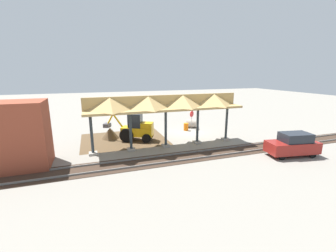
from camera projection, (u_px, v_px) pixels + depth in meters
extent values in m
plane|color=gray|center=(188.00, 132.00, 26.37)|extent=(120.00, 120.00, 0.00)
cube|color=brown|center=(124.00, 139.00, 23.71)|extent=(8.60, 7.00, 0.01)
cube|color=#9E998E|center=(225.00, 139.00, 23.43)|extent=(0.70, 0.70, 0.20)
cylinder|color=#2D383D|center=(226.00, 123.00, 23.04)|extent=(0.24, 0.24, 3.60)
cube|color=#9E998E|center=(197.00, 142.00, 22.39)|extent=(0.70, 0.70, 0.20)
cylinder|color=#2D383D|center=(198.00, 126.00, 21.99)|extent=(0.24, 0.24, 3.60)
cube|color=#9E998E|center=(166.00, 146.00, 21.35)|extent=(0.70, 0.70, 0.20)
cylinder|color=#2D383D|center=(166.00, 128.00, 20.95)|extent=(0.24, 0.24, 3.60)
cube|color=#9E998E|center=(131.00, 149.00, 20.30)|extent=(0.70, 0.70, 0.20)
cylinder|color=#2D383D|center=(131.00, 131.00, 19.91)|extent=(0.24, 0.24, 3.60)
cube|color=#9E998E|center=(93.00, 153.00, 19.26)|extent=(0.70, 0.70, 0.20)
cylinder|color=#2D383D|center=(92.00, 134.00, 18.86)|extent=(0.24, 0.24, 3.60)
cube|color=tan|center=(166.00, 108.00, 20.51)|extent=(14.36, 3.20, 0.20)
cube|color=tan|center=(166.00, 101.00, 20.36)|extent=(14.36, 0.20, 1.10)
pyramid|color=tan|center=(214.00, 99.00, 21.92)|extent=(2.96, 3.20, 1.10)
pyramid|color=tan|center=(182.00, 100.00, 20.88)|extent=(2.96, 3.20, 1.10)
pyramid|color=tan|center=(148.00, 102.00, 19.84)|extent=(2.96, 3.20, 1.10)
pyramid|color=tan|center=(110.00, 103.00, 18.79)|extent=(2.96, 3.20, 1.10)
cube|color=slate|center=(217.00, 149.00, 20.43)|extent=(60.00, 0.08, 0.15)
cube|color=slate|center=(226.00, 154.00, 19.11)|extent=(60.00, 0.08, 0.15)
cube|color=#38281E|center=(221.00, 152.00, 19.79)|extent=(60.00, 2.58, 0.03)
cylinder|color=gray|center=(192.00, 121.00, 27.81)|extent=(0.06, 0.06, 2.09)
cylinder|color=red|center=(192.00, 114.00, 27.61)|extent=(0.67, 0.41, 0.76)
cube|color=#EAB214|center=(137.00, 131.00, 23.10)|extent=(3.45, 2.58, 0.90)
cube|color=#1E262D|center=(135.00, 120.00, 22.85)|extent=(1.68, 1.62, 1.40)
cube|color=#EAB214|center=(147.00, 125.00, 22.81)|extent=(1.51, 1.49, 0.50)
cylinder|color=black|center=(130.00, 132.00, 23.96)|extent=(1.39, 0.89, 1.40)
cylinder|color=black|center=(126.00, 135.00, 22.58)|extent=(1.39, 0.89, 1.40)
cylinder|color=black|center=(149.00, 135.00, 23.71)|extent=(0.94, 0.67, 0.90)
cylinder|color=black|center=(147.00, 138.00, 22.46)|extent=(0.94, 0.67, 0.90)
cylinder|color=#EAB214|center=(118.00, 120.00, 23.08)|extent=(1.04, 0.63, 1.41)
cylinder|color=#EAB214|center=(110.00, 120.00, 23.17)|extent=(0.82, 0.51, 1.29)
cube|color=#47474C|center=(107.00, 125.00, 23.35)|extent=(0.89, 0.98, 0.40)
cone|color=brown|center=(111.00, 138.00, 24.10)|extent=(3.76, 3.76, 2.32)
cylinder|color=#9E9384|center=(191.00, 123.00, 28.66)|extent=(1.54, 1.47, 1.04)
cylinder|color=black|center=(187.00, 123.00, 28.73)|extent=(0.32, 0.62, 0.68)
cube|color=brown|center=(14.00, 136.00, 16.09)|extent=(4.51, 3.07, 4.92)
cube|color=maroon|center=(292.00, 147.00, 18.88)|extent=(4.43, 2.40, 0.95)
cube|color=#1E232B|center=(296.00, 137.00, 18.71)|extent=(2.57, 1.90, 0.73)
cylinder|color=black|center=(282.00, 156.00, 18.05)|extent=(0.62, 0.29, 0.60)
cylinder|color=black|center=(271.00, 150.00, 19.46)|extent=(0.62, 0.29, 0.60)
cylinder|color=black|center=(312.00, 154.00, 18.51)|extent=(0.62, 0.29, 0.60)
cylinder|color=black|center=(299.00, 149.00, 19.92)|extent=(0.62, 0.29, 0.60)
cylinder|color=orange|center=(186.00, 127.00, 27.20)|extent=(0.56, 0.56, 0.90)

